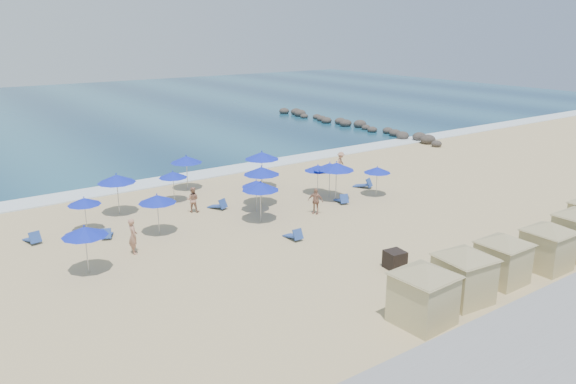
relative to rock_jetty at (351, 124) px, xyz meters
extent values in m
plane|color=tan|center=(-24.01, -24.90, -0.36)|extent=(160.00, 160.00, 0.00)
cube|color=navy|center=(-24.01, 30.10, -0.33)|extent=(160.00, 80.00, 0.06)
cube|color=white|center=(-24.01, -9.40, -0.32)|extent=(160.00, 2.50, 0.08)
cube|color=gray|center=(-24.01, -37.90, 0.19)|extent=(160.00, 2.20, 1.10)
ellipsoid|color=#2B2624|center=(-0.61, -12.90, -0.09)|extent=(1.00, 1.00, 0.65)
ellipsoid|color=#2B2624|center=(-0.13, -11.40, 0.05)|extent=(1.48, 1.48, 0.96)
ellipsoid|color=#2B2624|center=(0.35, -9.90, 0.02)|extent=(1.40, 1.40, 0.91)
ellipsoid|color=#2B2624|center=(-0.49, -8.40, 0.00)|extent=(1.32, 1.32, 0.86)
ellipsoid|color=#2B2624|center=(-0.01, -6.90, -0.02)|extent=(1.24, 1.24, 0.81)
ellipsoid|color=#2B2624|center=(0.47, -5.40, -0.04)|extent=(1.16, 1.16, 0.75)
ellipsoid|color=#2B2624|center=(-0.37, -3.90, -0.06)|extent=(1.08, 1.08, 0.70)
ellipsoid|color=#2B2624|center=(0.11, -2.40, -0.09)|extent=(1.00, 1.00, 0.65)
ellipsoid|color=#2B2624|center=(0.59, -0.90, 0.05)|extent=(1.48, 1.48, 0.96)
ellipsoid|color=#2B2624|center=(-0.25, 0.60, 0.02)|extent=(1.40, 1.40, 0.91)
ellipsoid|color=#2B2624|center=(0.23, 2.10, 0.00)|extent=(1.32, 1.32, 0.86)
ellipsoid|color=#2B2624|center=(-0.61, 3.60, -0.02)|extent=(1.24, 1.24, 0.81)
ellipsoid|color=#2B2624|center=(-0.13, 5.10, -0.04)|extent=(1.16, 1.16, 0.75)
ellipsoid|color=#2B2624|center=(0.35, 6.60, -0.06)|extent=(1.08, 1.08, 0.70)
ellipsoid|color=#2B2624|center=(-0.49, 8.10, -0.09)|extent=(1.00, 1.00, 0.65)
ellipsoid|color=#2B2624|center=(-0.01, 9.60, 0.05)|extent=(1.48, 1.48, 0.96)
ellipsoid|color=#2B2624|center=(0.47, 11.10, 0.02)|extent=(1.40, 1.40, 0.91)
ellipsoid|color=#2B2624|center=(-0.37, 12.60, 0.00)|extent=(1.32, 1.32, 0.86)
cube|color=black|center=(-24.36, -30.36, 0.07)|extent=(0.97, 0.97, 0.86)
cube|color=tan|center=(-27.24, -34.56, 0.63)|extent=(2.08, 2.08, 1.99)
cube|color=#968962|center=(-27.24, -34.56, 1.63)|extent=(2.18, 2.18, 0.08)
pyramid|color=#968962|center=(-27.24, -34.56, 2.13)|extent=(4.36, 4.36, 0.50)
cube|color=tan|center=(-24.48, -34.32, 0.61)|extent=(2.13, 2.13, 1.95)
cube|color=#968962|center=(-24.48, -34.32, 1.59)|extent=(2.24, 2.24, 0.08)
pyramid|color=#968962|center=(-24.48, -34.32, 2.07)|extent=(4.25, 4.25, 0.49)
cube|color=tan|center=(-21.59, -34.19, 0.56)|extent=(1.85, 1.85, 1.85)
cube|color=#968962|center=(-21.59, -34.19, 1.49)|extent=(1.94, 1.94, 0.07)
pyramid|color=#968962|center=(-21.59, -34.19, 1.95)|extent=(4.05, 4.05, 0.46)
cube|color=tan|center=(-18.61, -34.54, 0.58)|extent=(1.89, 1.89, 1.87)
cube|color=#968962|center=(-18.61, -34.54, 1.51)|extent=(1.98, 1.98, 0.07)
pyramid|color=#968962|center=(-18.61, -34.54, 1.98)|extent=(4.11, 4.11, 0.47)
cylinder|color=#A5A8AD|center=(-34.73, -16.89, 0.46)|extent=(0.04, 0.04, 1.64)
cone|color=#1022B4|center=(-34.73, -16.89, 1.43)|extent=(1.82, 1.82, 0.39)
sphere|color=#1022B4|center=(-34.73, -16.89, 1.67)|extent=(0.07, 0.07, 0.07)
cylinder|color=#A5A8AD|center=(-36.33, -22.44, 0.58)|extent=(0.05, 0.05, 1.89)
cone|color=#1022B4|center=(-36.33, -22.44, 1.70)|extent=(2.09, 2.09, 0.45)
sphere|color=#1022B4|center=(-36.33, -22.44, 1.97)|extent=(0.08, 0.08, 0.08)
cylinder|color=#A5A8AD|center=(-32.20, -14.93, 0.67)|extent=(0.05, 0.05, 2.07)
cone|color=#1022B4|center=(-32.20, -14.93, 1.89)|extent=(2.28, 2.28, 0.49)
sphere|color=#1022B4|center=(-32.20, -14.93, 2.19)|extent=(0.09, 0.09, 0.09)
cylinder|color=#A5A8AD|center=(-31.59, -19.54, 0.57)|extent=(0.05, 0.05, 1.86)
cone|color=#1022B4|center=(-31.59, -19.54, 1.67)|extent=(2.05, 2.05, 0.44)
sphere|color=#1022B4|center=(-31.59, -19.54, 1.94)|extent=(0.08, 0.08, 0.08)
cylinder|color=#A5A8AD|center=(-28.37, -14.49, 0.47)|extent=(0.04, 0.04, 1.67)
cone|color=#1022B4|center=(-28.37, -14.49, 1.46)|extent=(1.84, 1.84, 0.40)
sphere|color=#1022B4|center=(-28.37, -14.49, 1.70)|extent=(0.07, 0.07, 0.07)
cylinder|color=#A5A8AD|center=(-25.07, -19.33, 0.45)|extent=(0.04, 0.04, 1.63)
cone|color=#1022B4|center=(-25.07, -19.33, 1.42)|extent=(1.81, 1.81, 0.39)
sphere|color=#1022B4|center=(-25.07, -19.33, 1.66)|extent=(0.07, 0.07, 0.07)
cylinder|color=#A5A8AD|center=(-25.88, -21.06, 0.62)|extent=(0.05, 0.05, 1.97)
cone|color=#1022B4|center=(-25.88, -21.06, 1.79)|extent=(2.18, 2.18, 0.47)
sphere|color=#1022B4|center=(-25.88, -21.06, 2.07)|extent=(0.08, 0.08, 0.08)
cylinder|color=#A5A8AD|center=(-24.12, -18.47, 0.68)|extent=(0.05, 0.05, 2.09)
cone|color=#1022B4|center=(-24.12, -18.47, 1.92)|extent=(2.31, 2.31, 0.49)
sphere|color=#1022B4|center=(-24.12, -18.47, 2.22)|extent=(0.09, 0.09, 0.09)
cylinder|color=#A5A8AD|center=(-19.65, -18.59, 0.48)|extent=(0.04, 0.04, 1.68)
cone|color=#1022B4|center=(-19.65, -18.59, 1.48)|extent=(1.86, 1.86, 0.40)
sphere|color=#1022B4|center=(-19.65, -18.59, 1.72)|extent=(0.07, 0.07, 0.07)
cylinder|color=#A5A8AD|center=(-21.98, -15.23, 0.73)|extent=(0.06, 0.06, 2.18)
cone|color=#1022B4|center=(-21.98, -15.23, 2.02)|extent=(2.41, 2.41, 0.52)
sphere|color=#1022B4|center=(-21.98, -15.23, 2.33)|extent=(0.09, 0.09, 0.09)
cylinder|color=#A5A8AD|center=(-19.49, -19.64, 0.61)|extent=(0.05, 0.05, 1.95)
cone|color=#1022B4|center=(-19.49, -19.64, 1.77)|extent=(2.16, 2.16, 0.46)
sphere|color=#1022B4|center=(-19.49, -19.64, 2.05)|extent=(0.08, 0.08, 0.08)
cylinder|color=#A5A8AD|center=(-16.67, -21.22, 0.46)|extent=(0.04, 0.04, 1.65)
cone|color=#1022B4|center=(-16.67, -21.22, 1.44)|extent=(1.82, 1.82, 0.39)
sphere|color=#1022B4|center=(-16.67, -21.22, 1.68)|extent=(0.07, 0.07, 0.07)
cylinder|color=#A5A8AD|center=(-19.59, -20.43, 0.69)|extent=(0.06, 0.06, 2.11)
cone|color=#1022B4|center=(-19.59, -20.43, 1.94)|extent=(2.33, 2.33, 0.50)
sphere|color=#1022B4|center=(-19.59, -20.43, 2.25)|extent=(0.09, 0.09, 0.09)
cylinder|color=#A5A8AD|center=(-26.39, -12.40, 0.64)|extent=(0.05, 0.05, 1.99)
cone|color=#1022B4|center=(-26.39, -12.40, 1.82)|extent=(2.20, 2.20, 0.47)
sphere|color=#1022B4|center=(-26.39, -12.40, 2.10)|extent=(0.08, 0.08, 0.08)
cube|color=#284592|center=(-37.60, -16.72, -0.20)|extent=(0.78, 1.30, 0.34)
cube|color=#284592|center=(-37.51, -17.22, 0.05)|extent=(0.62, 0.43, 0.59)
cube|color=#284592|center=(-34.07, -18.32, -0.21)|extent=(0.93, 1.22, 0.30)
cube|color=#284592|center=(-34.26, -18.74, 0.01)|extent=(0.60, 0.49, 0.53)
cube|color=#284592|center=(-26.81, -17.40, -0.20)|extent=(0.96, 1.32, 0.33)
cube|color=#284592|center=(-26.62, -17.87, 0.04)|extent=(0.64, 0.51, 0.58)
cube|color=#284592|center=(-26.01, -24.40, -0.20)|extent=(0.57, 1.18, 0.32)
cube|color=#284592|center=(-26.02, -24.90, 0.03)|extent=(0.56, 0.33, 0.57)
cube|color=#284592|center=(-19.62, -20.99, -0.20)|extent=(0.87, 1.30, 0.33)
cube|color=#284592|center=(-19.76, -21.47, 0.04)|extent=(0.63, 0.47, 0.58)
cube|color=#284592|center=(-16.07, -19.20, -0.19)|extent=(1.05, 1.40, 0.35)
cube|color=#284592|center=(-15.86, -19.69, 0.06)|extent=(0.68, 0.55, 0.61)
imported|color=#AD7760|center=(-33.72, -21.38, 0.56)|extent=(0.53, 0.73, 1.84)
imported|color=#AD7760|center=(-28.33, -17.14, 0.43)|extent=(0.98, 0.94, 1.59)
imported|color=#AD7760|center=(-22.39, -21.80, 0.45)|extent=(0.87, 1.00, 1.62)
imported|color=#AD7760|center=(-14.54, -15.09, 0.47)|extent=(1.24, 1.10, 1.66)
camera|label=1|loc=(-42.77, -47.33, 10.66)|focal=35.00mm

